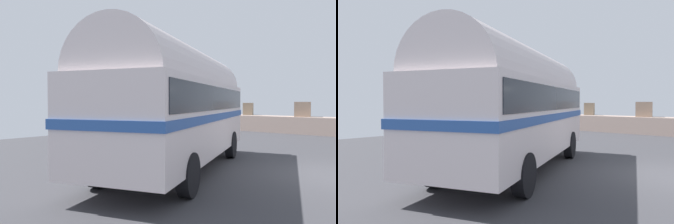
# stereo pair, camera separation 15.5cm
# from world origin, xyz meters

# --- Properties ---
(vintage_coach) EXTENTS (5.29, 8.87, 3.70)m
(vintage_coach) POSITION_xyz_m (-3.78, -2.22, 2.05)
(vintage_coach) COLOR black
(vintage_coach) RESTS_ON ground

